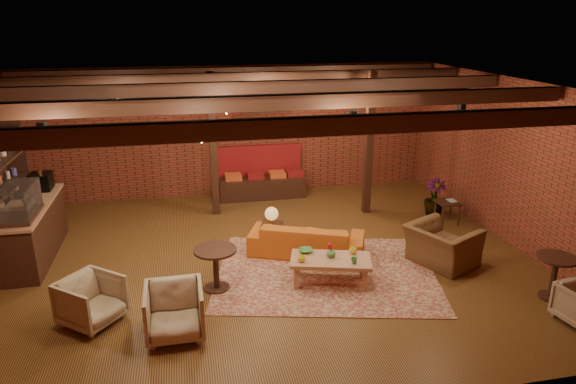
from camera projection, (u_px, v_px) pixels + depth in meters
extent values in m
plane|color=#371B0D|center=(259.00, 261.00, 9.52)|extent=(10.00, 10.00, 0.00)
cube|color=black|center=(256.00, 86.00, 8.48)|extent=(10.00, 8.00, 0.02)
cube|color=brown|center=(234.00, 131.00, 12.71)|extent=(10.00, 0.02, 3.20)
cube|color=brown|center=(315.00, 292.00, 5.30)|extent=(10.00, 0.02, 3.20)
cube|color=brown|center=(512.00, 163.00, 9.96)|extent=(0.02, 8.00, 3.20)
cylinder|color=black|center=(244.00, 94.00, 10.08)|extent=(9.60, 0.12, 0.12)
cube|color=black|center=(213.00, 146.00, 11.30)|extent=(0.16, 0.16, 3.20)
cube|color=black|center=(369.00, 145.00, 11.39)|extent=(0.16, 0.16, 3.20)
imported|color=#337F33|center=(34.00, 192.00, 9.47)|extent=(0.35, 0.39, 0.30)
cube|color=#E45616|center=(263.00, 106.00, 11.75)|extent=(0.86, 0.06, 0.30)
cube|color=maroon|center=(326.00, 272.00, 9.08)|extent=(4.36, 3.70, 0.01)
imported|color=#B95719|center=(307.00, 239.00, 9.70)|extent=(2.30, 1.60, 0.62)
cube|color=#956645|center=(331.00, 260.00, 8.59)|extent=(1.47, 1.00, 0.06)
cube|color=#956645|center=(297.00, 278.00, 8.48)|extent=(0.09, 0.09, 0.40)
cube|color=#956645|center=(365.00, 280.00, 8.40)|extent=(0.09, 0.09, 0.40)
cube|color=#956645|center=(298.00, 265.00, 8.92)|extent=(0.09, 0.09, 0.40)
cube|color=#956645|center=(363.00, 267.00, 8.85)|extent=(0.09, 0.09, 0.40)
imported|color=yellow|center=(302.00, 259.00, 8.44)|extent=(0.16, 0.16, 0.11)
imported|color=#3E853C|center=(354.00, 261.00, 8.39)|extent=(0.13, 0.13, 0.10)
imported|color=yellow|center=(353.00, 251.00, 8.74)|extent=(0.16, 0.16, 0.11)
imported|color=#3E853C|center=(306.00, 250.00, 8.80)|extent=(0.29, 0.29, 0.06)
imported|color=#3E853C|center=(331.00, 253.00, 8.61)|extent=(0.15, 0.15, 0.13)
sphere|color=red|center=(331.00, 246.00, 8.56)|extent=(0.10, 0.10, 0.10)
cube|color=black|center=(272.00, 224.00, 9.95)|extent=(0.51, 0.51, 0.04)
cylinder|color=black|center=(272.00, 236.00, 10.03)|extent=(0.03, 0.03, 0.45)
cylinder|color=#A26F36|center=(272.00, 223.00, 9.94)|extent=(0.13, 0.13, 0.02)
cylinder|color=#A26F36|center=(272.00, 220.00, 9.92)|extent=(0.04, 0.04, 0.19)
sphere|color=#BF782D|center=(272.00, 214.00, 9.88)|extent=(0.26, 0.26, 0.26)
cylinder|color=black|center=(215.00, 250.00, 8.31)|extent=(0.70, 0.70, 0.04)
cylinder|color=black|center=(216.00, 269.00, 8.42)|extent=(0.10, 0.10, 0.68)
cylinder|color=black|center=(217.00, 288.00, 8.53)|extent=(0.42, 0.42, 0.04)
imported|color=beige|center=(91.00, 299.00, 7.48)|extent=(1.04, 1.04, 0.79)
imported|color=beige|center=(174.00, 309.00, 7.18)|extent=(0.81, 0.76, 0.82)
imported|color=brown|center=(443.00, 239.00, 9.25)|extent=(1.14, 1.33, 0.98)
cube|color=black|center=(448.00, 202.00, 11.09)|extent=(0.46, 0.46, 0.04)
cylinder|color=black|center=(447.00, 213.00, 11.17)|extent=(0.04, 0.04, 0.47)
imported|color=black|center=(448.00, 201.00, 11.08)|extent=(0.17, 0.23, 0.02)
cylinder|color=black|center=(557.00, 258.00, 8.05)|extent=(0.61, 0.61, 0.04)
cylinder|color=black|center=(553.00, 278.00, 8.16)|extent=(0.10, 0.10, 0.67)
cylinder|color=black|center=(550.00, 296.00, 8.27)|extent=(0.37, 0.37, 0.04)
imported|color=#4C7F4C|center=(438.00, 162.00, 11.35)|extent=(1.64, 1.64, 2.47)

